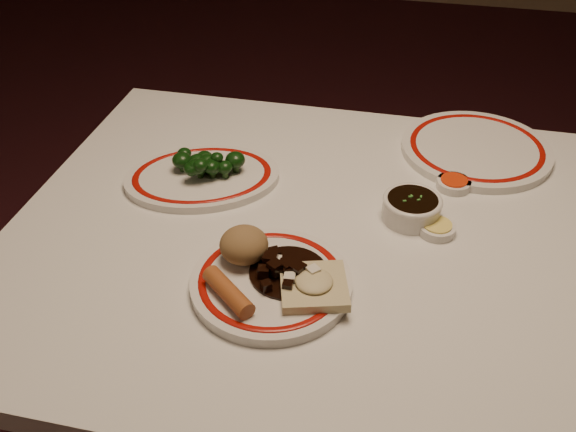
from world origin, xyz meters
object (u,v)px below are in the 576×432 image
(fried_wonton, at_px, (314,285))
(spring_roll, at_px, (228,292))
(rice_mound, at_px, (244,245))
(broccoli_plate, at_px, (202,177))
(main_plate, at_px, (271,282))
(soy_bowl, at_px, (412,209))
(dining_table, at_px, (352,276))
(broccoli_pile, at_px, (204,163))
(stirfry_heap, at_px, (286,270))

(fried_wonton, bearing_deg, spring_roll, -159.50)
(rice_mound, distance_m, broccoli_plate, 0.27)
(spring_roll, bearing_deg, main_plate, -0.94)
(soy_bowl, bearing_deg, dining_table, -140.57)
(dining_table, distance_m, soy_bowl, 0.16)
(broccoli_plate, bearing_deg, fried_wonton, -45.21)
(fried_wonton, bearing_deg, main_plate, 170.63)
(broccoli_pile, bearing_deg, dining_table, -19.59)
(fried_wonton, xyz_separation_m, soy_bowl, (0.13, 0.24, -0.01))
(spring_roll, height_order, fried_wonton, spring_roll)
(main_plate, bearing_deg, broccoli_pile, 126.45)
(rice_mound, height_order, spring_roll, rice_mound)
(fried_wonton, xyz_separation_m, stirfry_heap, (-0.05, 0.02, 0.00))
(broccoli_pile, bearing_deg, stirfry_heap, -49.40)
(fried_wonton, bearing_deg, rice_mound, 158.24)
(main_plate, xyz_separation_m, broccoli_plate, (-0.20, 0.26, -0.00))
(fried_wonton, relative_size, broccoli_plate, 0.35)
(spring_roll, relative_size, stirfry_heap, 0.83)
(main_plate, distance_m, fried_wonton, 0.07)
(broccoli_plate, height_order, broccoli_pile, broccoli_pile)
(spring_roll, distance_m, fried_wonton, 0.13)
(main_plate, xyz_separation_m, stirfry_heap, (0.02, 0.01, 0.02))
(fried_wonton, bearing_deg, broccoli_pile, 133.86)
(rice_mound, bearing_deg, spring_roll, -89.02)
(main_plate, relative_size, broccoli_pile, 2.21)
(dining_table, xyz_separation_m, spring_roll, (-0.16, -0.21, 0.12))
(fried_wonton, relative_size, stirfry_heap, 0.99)
(spring_roll, relative_size, broccoli_plate, 0.29)
(rice_mound, distance_m, spring_roll, 0.09)
(dining_table, xyz_separation_m, stirfry_heap, (-0.09, -0.14, 0.12))
(dining_table, relative_size, soy_bowl, 11.75)
(main_plate, relative_size, broccoli_plate, 0.86)
(dining_table, bearing_deg, main_plate, -125.78)
(spring_roll, bearing_deg, soy_bowl, -0.29)
(fried_wonton, height_order, soy_bowl, fried_wonton)
(main_plate, height_order, soy_bowl, soy_bowl)
(main_plate, distance_m, spring_roll, 0.08)
(fried_wonton, distance_m, broccoli_pile, 0.38)
(rice_mound, bearing_deg, stirfry_heap, -18.53)
(spring_roll, bearing_deg, broccoli_pile, 65.34)
(stirfry_heap, bearing_deg, fried_wonton, -26.28)
(rice_mound, height_order, soy_bowl, rice_mound)
(main_plate, xyz_separation_m, rice_mound, (-0.05, 0.04, 0.04))
(dining_table, relative_size, broccoli_plate, 3.40)
(rice_mound, relative_size, broccoli_plate, 0.22)
(spring_roll, xyz_separation_m, soy_bowl, (0.25, 0.28, -0.01))
(broccoli_plate, distance_m, soy_bowl, 0.40)
(main_plate, xyz_separation_m, soy_bowl, (0.20, 0.23, 0.01))
(spring_roll, bearing_deg, broccoli_plate, 66.42)
(main_plate, height_order, spring_roll, spring_roll)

